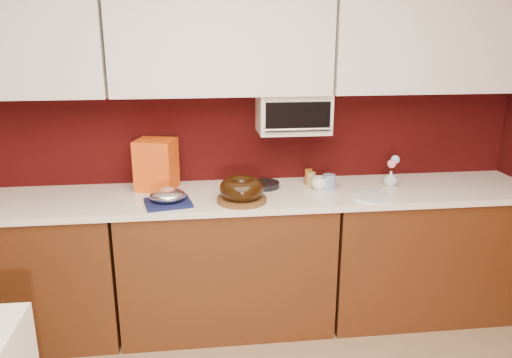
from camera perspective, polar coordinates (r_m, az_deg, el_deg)
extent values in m
cube|color=#330707|center=(3.33, -3.95, 5.69)|extent=(4.00, 0.02, 2.50)
cube|color=#4F280F|center=(3.49, -26.13, -9.72)|extent=(1.31, 0.58, 0.86)
cube|color=#4F280F|center=(3.29, -3.37, -9.51)|extent=(1.31, 0.58, 0.86)
cube|color=#4F280F|center=(3.61, 18.46, -7.93)|extent=(1.31, 0.58, 0.86)
cube|color=white|center=(3.12, -3.51, -2.06)|extent=(4.00, 0.62, 0.04)
cube|color=white|center=(3.11, -4.00, 16.06)|extent=(1.31, 0.33, 0.70)
cube|color=white|center=(3.44, 19.62, 15.22)|extent=(1.31, 0.33, 0.70)
cube|color=white|center=(3.22, 4.24, 7.57)|extent=(0.45, 0.30, 0.25)
cube|color=black|center=(3.06, 4.82, 7.11)|extent=(0.40, 0.02, 0.18)
cylinder|color=silver|center=(3.06, 4.84, 5.68)|extent=(0.42, 0.02, 0.02)
cylinder|color=brown|center=(2.97, -1.64, -2.35)|extent=(0.36, 0.36, 0.03)
torus|color=black|center=(2.95, -1.65, -1.13)|extent=(0.32, 0.32, 0.11)
cube|color=#121846|center=(2.97, -10.03, -2.69)|extent=(0.30, 0.27, 0.02)
ellipsoid|color=silver|center=(2.95, -10.07, -1.86)|extent=(0.23, 0.20, 0.08)
ellipsoid|color=#A7694C|center=(2.94, -10.09, -1.40)|extent=(0.12, 0.11, 0.06)
cube|color=red|center=(3.23, -11.31, 1.64)|extent=(0.28, 0.27, 0.32)
cylinder|color=black|center=(3.24, 0.90, -0.65)|extent=(0.25, 0.25, 0.04)
imported|color=white|center=(3.21, 7.26, -0.34)|extent=(0.10, 0.10, 0.10)
cylinder|color=navy|center=(3.22, 8.33, -0.34)|extent=(0.10, 0.10, 0.10)
imported|color=silver|center=(3.38, 15.14, 0.18)|extent=(0.08, 0.08, 0.11)
sphere|color=pink|center=(3.35, 15.25, 1.69)|extent=(0.06, 0.06, 0.06)
sphere|color=#90BDE6|center=(3.38, 15.63, 2.15)|extent=(0.06, 0.06, 0.06)
cylinder|color=white|center=(3.12, 13.20, -2.00)|extent=(0.31, 0.31, 0.01)
cylinder|color=brown|center=(3.30, 5.90, 0.25)|extent=(0.04, 0.04, 0.11)
cylinder|color=#9C8547|center=(3.30, 6.32, 0.03)|extent=(0.07, 0.07, 0.09)
cylinder|color=brown|center=(3.33, 6.16, 0.35)|extent=(0.04, 0.04, 0.10)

